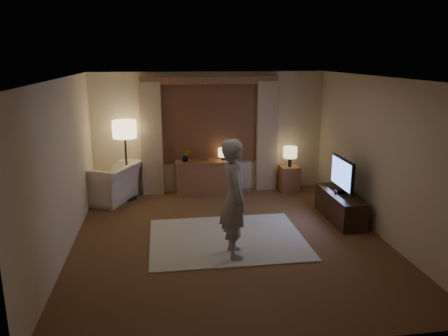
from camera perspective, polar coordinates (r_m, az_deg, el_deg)
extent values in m
cube|color=brown|center=(7.23, 0.69, -9.44)|extent=(5.00, 5.50, 0.02)
cube|color=silver|center=(6.62, 0.75, 11.77)|extent=(5.00, 5.50, 0.02)
cube|color=beige|center=(9.49, -1.89, 4.63)|extent=(5.00, 0.02, 2.60)
cube|color=beige|center=(4.23, 6.60, -8.17)|extent=(5.00, 0.02, 2.60)
cube|color=beige|center=(6.89, -20.37, -0.07)|extent=(0.02, 5.50, 2.60)
cube|color=beige|center=(7.61, 19.75, 1.30)|extent=(0.02, 5.50, 2.60)
cube|color=black|center=(9.42, -1.88, 6.10)|extent=(2.00, 0.01, 1.70)
cube|color=brown|center=(9.41, -1.87, 6.09)|extent=(2.08, 0.04, 1.78)
cube|color=tan|center=(9.34, -9.46, 3.66)|extent=(0.45, 0.12, 2.40)
cube|color=tan|center=(9.62, 5.63, 4.09)|extent=(0.45, 0.12, 2.40)
cube|color=brown|center=(9.27, -1.88, 11.37)|extent=(2.90, 0.14, 0.16)
cube|color=beige|center=(7.25, 0.40, -9.22)|extent=(2.50, 2.00, 0.02)
cube|color=brown|center=(9.43, -2.52, -1.36)|extent=(1.20, 0.40, 0.70)
cube|color=brown|center=(9.32, -2.55, 1.30)|extent=(0.16, 0.02, 0.20)
imported|color=#999999|center=(9.28, -5.01, 1.52)|extent=(0.17, 0.13, 0.30)
cylinder|color=black|center=(9.38, -0.11, 1.15)|extent=(0.08, 0.08, 0.12)
cylinder|color=#FFDE99|center=(9.34, -0.11, 2.04)|extent=(0.22, 0.22, 0.18)
cylinder|color=black|center=(9.41, -12.38, -3.86)|extent=(0.35, 0.35, 0.03)
cylinder|color=black|center=(9.23, -12.59, -0.08)|extent=(0.04, 0.04, 1.32)
cylinder|color=#FFDE99|center=(9.06, -12.88, 4.97)|extent=(0.48, 0.48, 0.35)
imported|color=#F0DDC5|center=(9.30, -14.83, -1.82)|extent=(1.46, 1.53, 0.78)
cube|color=brown|center=(9.76, 8.51, -1.39)|extent=(0.40, 0.40, 0.56)
cylinder|color=black|center=(9.67, 8.59, 0.78)|extent=(0.08, 0.08, 0.20)
cylinder|color=#FFDE99|center=(9.62, 8.64, 2.05)|extent=(0.30, 0.30, 0.24)
cube|color=black|center=(8.28, 14.92, -4.87)|extent=(0.45, 1.40, 0.50)
cube|color=black|center=(8.19, 15.05, -3.02)|extent=(0.22, 0.10, 0.06)
cube|color=black|center=(8.10, 15.21, -0.68)|extent=(0.05, 0.90, 0.55)
cube|color=#5376E3|center=(8.08, 15.01, -0.69)|extent=(0.00, 0.84, 0.50)
imported|color=#A59F99|center=(6.38, 1.39, -3.99)|extent=(0.44, 0.66, 1.77)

